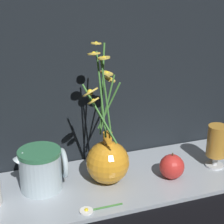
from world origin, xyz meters
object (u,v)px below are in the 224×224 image
at_px(ceramic_pitcher, 41,168).
at_px(tea_glass, 217,142).
at_px(vase_with_flowers, 108,160).
at_px(orange_fruit, 172,167).

distance_m(ceramic_pitcher, tea_glass, 0.54).
distance_m(vase_with_flowers, ceramic_pitcher, 0.19).
relative_size(vase_with_flowers, tea_glass, 2.98).
bearing_deg(orange_fruit, vase_with_flowers, 168.18).
height_order(ceramic_pitcher, tea_glass, tea_glass).
height_order(vase_with_flowers, tea_glass, vase_with_flowers).
bearing_deg(tea_glass, orange_fruit, -174.05).
xyz_separation_m(tea_glass, orange_fruit, (-0.16, -0.02, -0.05)).
relative_size(vase_with_flowers, orange_fruit, 5.00).
distance_m(tea_glass, orange_fruit, 0.17).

